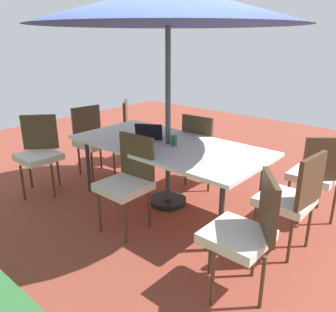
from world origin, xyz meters
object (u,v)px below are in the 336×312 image
Objects in this scene: dining_table at (168,147)px; chair_north at (128,179)px; chair_east at (93,138)px; chair_southwest at (317,172)px; cup at (174,141)px; chair_northwest at (246,230)px; laptop at (150,136)px; chair_northeast at (39,150)px; chair_south at (202,146)px; chair_southeast at (135,128)px; chair_west at (292,196)px; patio_umbrella at (168,6)px.

dining_table is 2.34× the size of chair_north.
chair_east is 2.97m from chair_southwest.
chair_southwest is 1.56m from cup.
laptop is (1.68, -0.73, 0.25)m from chair_northwest.
dining_table is 19.27× the size of cup.
dining_table is at bearing -84.09° from chair_east.
chair_north is 0.71m from cup.
chair_northeast reaches higher than laptop.
chair_south is 1.00× the size of chair_east.
chair_north is 1.00× the size of chair_northeast.
chair_southwest is at bearing -134.21° from chair_southeast.
chair_northwest is (-2.86, 0.77, 0.00)m from chair_east.
chair_west is (-2.90, -0.01, 0.00)m from chair_east.
patio_umbrella reaches higher than chair_west.
cup is at bearing -155.82° from chair_northwest.
chair_south is 1.45m from chair_southwest.
chair_south is at bearing -172.17° from chair_northwest.
dining_table is 1.63m from chair_southwest.
chair_west is (-2.84, 0.77, 0.00)m from chair_southeast.
chair_west is (-2.94, -0.81, 0.00)m from chair_northeast.
chair_northeast is at bearing -12.62° from chair_southwest.
chair_southeast is 1.00× the size of chair_southwest.
laptop reaches higher than cup.
chair_southwest is 1.00× the size of chair_west.
chair_east is at bearing -26.14° from chair_southwest.
chair_north is 1.58m from chair_west.
chair_north and chair_southwest have the same top height.
chair_south is 1.38m from chair_north.
chair_west is at bearing 140.24° from chair_northwest.
patio_umbrella reaches higher than chair_north.
chair_west is at bearing 150.51° from laptop.
chair_north is at bearing 93.72° from dining_table.
laptop is (1.72, 0.05, 0.25)m from chair_west.
chair_north is 2.04m from chair_southeast.
cup is at bearing -22.33° from chair_northeast.
chair_east is at bearing 21.84° from chair_south.
laptop is at bearing -150.05° from chair_northwest.
patio_umbrella reaches higher than chair_northwest.
chair_southwest is 0.74m from chair_west.
chair_northwest is at bearing 130.29° from chair_south.
chair_southeast is 2.44× the size of laptop.
cup is at bearing -84.78° from chair_east.
dining_table is 2.34× the size of chair_southeast.
chair_south is (0.01, -0.71, -1.65)m from patio_umbrella.
chair_northeast and chair_west have the same top height.
chair_west is at bearing -148.72° from chair_southeast.
chair_west is (-0.03, 0.74, 0.00)m from chair_southwest.
chair_south reaches higher than cup.
chair_west reaches higher than cup.
chair_southeast and chair_northwest have the same top height.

